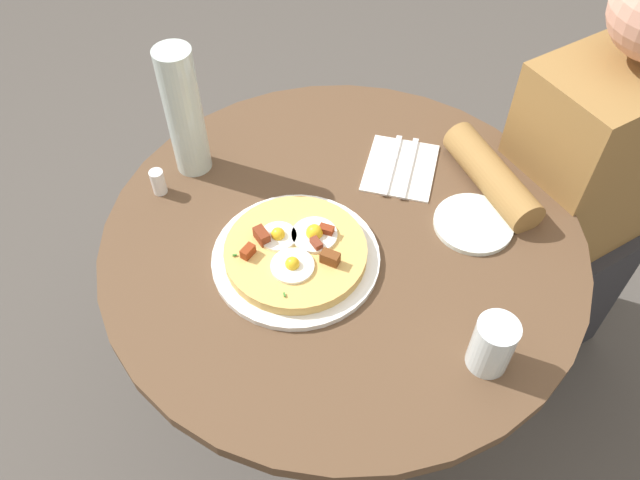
% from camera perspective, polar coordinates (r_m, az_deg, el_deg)
% --- Properties ---
extents(ground_plane, '(6.00, 6.00, 0.00)m').
position_cam_1_polar(ground_plane, '(1.81, 1.44, -14.06)').
color(ground_plane, '#4C4742').
extents(dining_table, '(0.92, 0.92, 0.71)m').
position_cam_1_polar(dining_table, '(1.34, 1.89, -4.07)').
color(dining_table, brown).
rests_on(dining_table, ground_plane).
extents(person_seated, '(0.52, 0.31, 1.14)m').
position_cam_1_polar(person_seated, '(1.63, 21.44, 2.21)').
color(person_seated, '#2D2D33').
rests_on(person_seated, ground_plane).
extents(pizza_plate, '(0.31, 0.31, 0.01)m').
position_cam_1_polar(pizza_plate, '(1.17, -2.17, -1.60)').
color(pizza_plate, white).
rests_on(pizza_plate, dining_table).
extents(breakfast_pizza, '(0.26, 0.26, 0.05)m').
position_cam_1_polar(breakfast_pizza, '(1.15, -2.17, -0.99)').
color(breakfast_pizza, '#DEB05B').
rests_on(breakfast_pizza, pizza_plate).
extents(bread_plate, '(0.15, 0.15, 0.01)m').
position_cam_1_polar(bread_plate, '(1.25, 13.55, 1.43)').
color(bread_plate, silver).
rests_on(bread_plate, dining_table).
extents(napkin, '(0.22, 0.22, 0.00)m').
position_cam_1_polar(napkin, '(1.34, 7.21, 6.44)').
color(napkin, white).
rests_on(napkin, dining_table).
extents(fork, '(0.14, 0.14, 0.00)m').
position_cam_1_polar(fork, '(1.34, 7.99, 6.44)').
color(fork, silver).
rests_on(fork, napkin).
extents(knife, '(0.14, 0.14, 0.00)m').
position_cam_1_polar(knife, '(1.34, 6.46, 6.73)').
color(knife, silver).
rests_on(knife, napkin).
extents(water_glass, '(0.07, 0.07, 0.10)m').
position_cam_1_polar(water_glass, '(1.05, 15.17, -9.03)').
color(water_glass, silver).
rests_on(water_glass, dining_table).
extents(water_bottle, '(0.07, 0.07, 0.28)m').
position_cam_1_polar(water_bottle, '(1.27, -12.07, 11.08)').
color(water_bottle, silver).
rests_on(water_bottle, dining_table).
extents(salt_shaker, '(0.03, 0.03, 0.05)m').
position_cam_1_polar(salt_shaker, '(1.30, -14.27, 5.06)').
color(salt_shaker, white).
rests_on(salt_shaker, dining_table).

